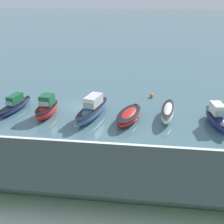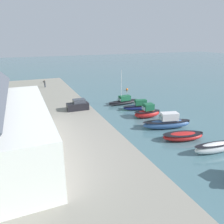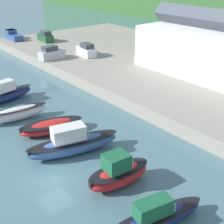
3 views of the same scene
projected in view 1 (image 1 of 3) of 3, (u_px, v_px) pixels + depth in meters
The scene contains 8 objects.
ground_plane at pixel (83, 107), 43.86m from camera, with size 320.00×320.00×0.00m, color #476B75.
moored_boat_0 at pixel (217, 117), 38.18m from camera, with size 2.89×6.95×2.69m.
moored_boat_1 at pixel (168, 112), 40.20m from camera, with size 2.33×6.97×1.53m.
moored_boat_2 at pixel (129, 116), 39.47m from camera, with size 3.87×6.96×1.23m.
moored_boat_3 at pixel (92, 110), 40.29m from camera, with size 4.13×8.86×2.86m.
moored_boat_4 at pixel (47, 108), 40.73m from camera, with size 2.62×5.57×2.83m.
moored_boat_5 at pixel (15, 106), 42.29m from camera, with size 3.00×7.43×2.26m.
mooring_buoy_0 at pixel (151, 96), 47.46m from camera, with size 0.58×0.58×0.58m.
Camera 1 is at (-9.20, 39.77, 16.56)m, focal length 50.00 mm.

